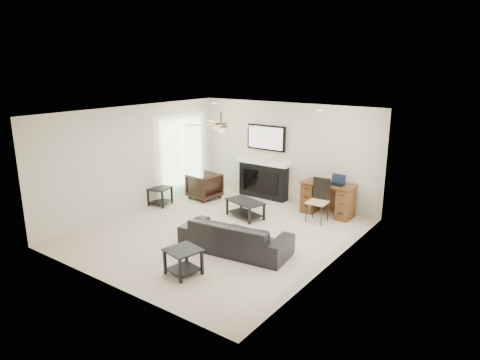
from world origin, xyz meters
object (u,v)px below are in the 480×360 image
at_px(armchair, 204,186).
at_px(coffee_table, 245,209).
at_px(desk, 328,199).
at_px(sofa, 235,236).
at_px(fireplace_unit, 263,162).

relative_size(armchair, coffee_table, 0.82).
bearing_deg(coffee_table, desk, 56.97).
bearing_deg(sofa, fireplace_unit, -73.02).
height_order(armchair, desk, desk).
bearing_deg(coffee_table, fireplace_unit, 123.88).
xyz_separation_m(sofa, coffee_table, (-0.90, 1.60, -0.11)).
bearing_deg(desk, fireplace_unit, 172.89).
height_order(fireplace_unit, desk, fireplace_unit).
distance_m(coffee_table, desk, 1.94).
xyz_separation_m(armchair, coffee_table, (1.70, -0.55, -0.14)).
height_order(sofa, coffee_table, sofa).
xyz_separation_m(coffee_table, fireplace_unit, (-0.51, 1.52, 0.75)).
distance_m(armchair, coffee_table, 1.79).
distance_m(sofa, desk, 2.93).
xyz_separation_m(sofa, armchair, (-2.60, 2.15, 0.03)).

